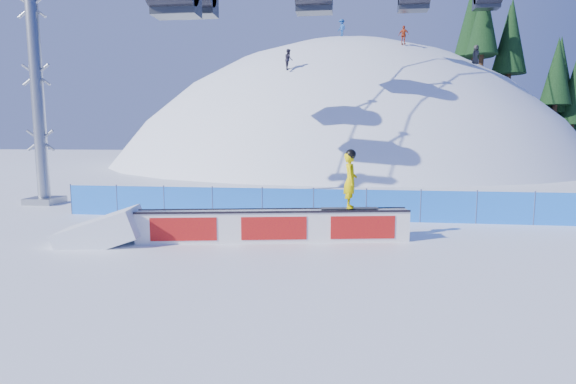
# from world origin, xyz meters

# --- Properties ---
(ground) EXTENTS (160.00, 160.00, 0.00)m
(ground) POSITION_xyz_m (0.00, 0.00, 0.00)
(ground) COLOR white
(ground) RESTS_ON ground
(snow_hill) EXTENTS (64.00, 64.00, 64.00)m
(snow_hill) POSITION_xyz_m (0.00, 42.00, -18.00)
(snow_hill) COLOR white
(snow_hill) RESTS_ON ground
(treeline) EXTENTS (24.73, 13.01, 20.96)m
(treeline) POSITION_xyz_m (24.78, 41.32, 9.13)
(treeline) COLOR #332014
(treeline) RESTS_ON ground
(safety_fence) EXTENTS (22.05, 0.05, 1.30)m
(safety_fence) POSITION_xyz_m (0.00, 4.50, 0.60)
(safety_fence) COLOR blue
(safety_fence) RESTS_ON ground
(rail_box) EXTENTS (8.27, 2.02, 1.00)m
(rail_box) POSITION_xyz_m (-1.96, 0.81, 0.49)
(rail_box) COLOR white
(rail_box) RESTS_ON ground
(snow_ramp) EXTENTS (2.68, 1.93, 1.53)m
(snow_ramp) POSITION_xyz_m (-7.06, -0.09, 0.00)
(snow_ramp) COLOR white
(snow_ramp) RESTS_ON ground
(snowboarder) EXTENTS (1.78, 0.62, 1.83)m
(snowboarder) POSITION_xyz_m (0.34, 1.22, 1.90)
(snowboarder) COLOR black
(snowboarder) RESTS_ON rail_box
(distant_skiers) EXTENTS (17.01, 11.60, 6.42)m
(distant_skiers) POSITION_xyz_m (2.28, 30.61, 11.71)
(distant_skiers) COLOR black
(distant_skiers) RESTS_ON ground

